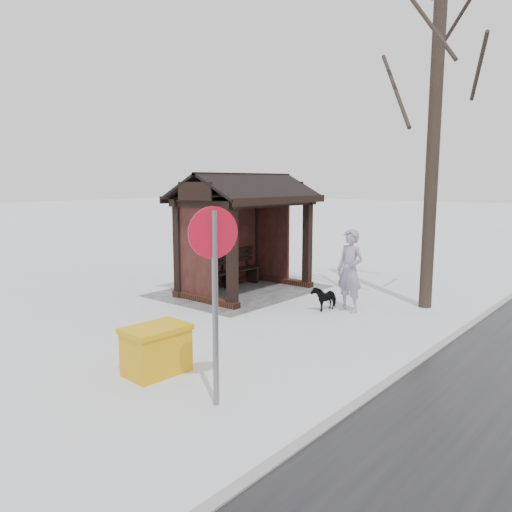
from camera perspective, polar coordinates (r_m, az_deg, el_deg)
The scene contains 9 objects.
ground at distance 13.13m, azimuth -1.15°, elevation -4.13°, with size 120.00×120.00×0.00m, color silver.
kerb at distance 10.49m, azimuth 22.38°, elevation -8.04°, with size 120.00×0.15×0.06m, color gray.
trampled_patch at distance 13.26m, azimuth -1.80°, elevation -3.98°, with size 4.20×3.20×0.02m, color #95969B.
bus_shelter at distance 12.93m, azimuth -1.71°, elevation 5.37°, with size 3.60×2.40×3.09m.
tree_near at distance 12.35m, azimuth 20.23°, elevation 23.40°, with size 3.42×3.42×9.03m.
pedestrian at distance 11.24m, azimuth 10.70°, elevation -1.65°, with size 0.67×0.44×1.85m, color #9B90A9.
dog at distance 11.41m, azimuth 7.83°, elevation -4.75°, with size 0.30×0.65×0.55m, color black.
grit_bin at distance 7.80m, azimuth -11.32°, elevation -10.44°, with size 1.00×0.71×0.74m.
road_sign at distance 6.28m, azimuth -4.84°, elevation -1.11°, with size 0.62×0.28×2.59m.
Camera 1 is at (9.65, 8.42, 2.90)m, focal length 35.00 mm.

